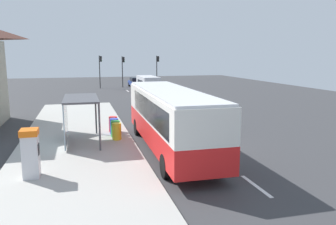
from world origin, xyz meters
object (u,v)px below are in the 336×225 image
at_px(white_van, 148,84).
at_px(ticket_machine, 31,153).
at_px(traffic_light_far_side, 100,67).
at_px(sedan_near, 136,82).
at_px(recycling_bin_blue, 114,126).
at_px(bus_shelter, 75,108).
at_px(sedan_far, 143,86).
at_px(recycling_bin_red, 113,124).
at_px(traffic_light_near_side, 157,66).
at_px(traffic_light_median, 123,67).
at_px(recycling_bin_yellow, 117,131).
at_px(recycling_bin_green, 115,129).
at_px(bus, 170,116).

relative_size(white_van, ticket_machine, 2.70).
relative_size(ticket_machine, traffic_light_far_side, 0.40).
distance_m(white_van, sedan_near, 9.99).
height_order(recycling_bin_blue, traffic_light_far_side, traffic_light_far_side).
xyz_separation_m(traffic_light_far_side, bus_shelter, (-3.31, -32.28, -1.15)).
height_order(sedan_far, recycling_bin_red, sedan_far).
bearing_deg(sedan_far, bus_shelter, -108.33).
height_order(recycling_bin_red, traffic_light_near_side, traffic_light_near_side).
height_order(traffic_light_near_side, traffic_light_median, traffic_light_near_side).
height_order(recycling_bin_yellow, traffic_light_median, traffic_light_median).
distance_m(recycling_bin_yellow, traffic_light_far_side, 32.30).
bearing_deg(traffic_light_median, recycling_bin_yellow, -97.95).
relative_size(recycling_bin_green, recycling_bin_blue, 1.00).
distance_m(recycling_bin_yellow, recycling_bin_green, 0.70).
height_order(sedan_near, sedan_far, same).
relative_size(traffic_light_median, bus_shelter, 1.19).
relative_size(recycling_bin_red, traffic_light_far_side, 0.19).
bearing_deg(ticket_machine, sedan_far, 71.61).
height_order(bus, recycling_bin_red, bus).
height_order(recycling_bin_green, recycling_bin_blue, same).
distance_m(bus, recycling_bin_red, 5.24).
xyz_separation_m(white_van, ticket_machine, (-10.29, -27.55, -0.17)).
distance_m(recycling_bin_blue, traffic_light_far_side, 30.91).
xyz_separation_m(sedan_near, traffic_light_median, (-1.90, 0.51, 2.38)).
bearing_deg(bus, sedan_far, 82.00).
distance_m(ticket_machine, recycling_bin_blue, 7.55).
bearing_deg(traffic_light_far_side, sedan_far, -47.86).
xyz_separation_m(recycling_bin_yellow, recycling_bin_green, (0.00, 0.70, 0.00)).
bearing_deg(recycling_bin_green, traffic_light_far_side, 88.00).
height_order(white_van, traffic_light_median, traffic_light_median).
xyz_separation_m(recycling_bin_green, traffic_light_far_side, (1.10, 31.48, 2.60)).
bearing_deg(traffic_light_near_side, recycling_bin_green, -107.55).
bearing_deg(recycling_bin_blue, recycling_bin_red, 90.00).
bearing_deg(recycling_bin_red, traffic_light_median, 81.52).
distance_m(ticket_machine, bus_shelter, 5.31).
distance_m(sedan_far, recycling_bin_yellow, 27.00).
xyz_separation_m(recycling_bin_yellow, recycling_bin_red, (0.00, 2.10, 0.00)).
bearing_deg(ticket_machine, bus, 22.98).
bearing_deg(recycling_bin_red, recycling_bin_yellow, -90.00).
distance_m(sedan_near, traffic_light_far_side, 5.94).
height_order(white_van, bus_shelter, bus_shelter).
relative_size(bus, ticket_machine, 5.69).
xyz_separation_m(recycling_bin_red, traffic_light_far_side, (1.10, 30.08, 2.60)).
height_order(recycling_bin_green, recycling_bin_red, same).
bearing_deg(white_van, ticket_machine, -110.48).
distance_m(ticket_machine, traffic_light_far_side, 37.62).
distance_m(sedan_far, traffic_light_near_side, 6.55).
bearing_deg(white_van, recycling_bin_blue, -106.88).
bearing_deg(recycling_bin_green, traffic_light_median, 81.88).
bearing_deg(ticket_machine, recycling_bin_yellow, 52.43).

